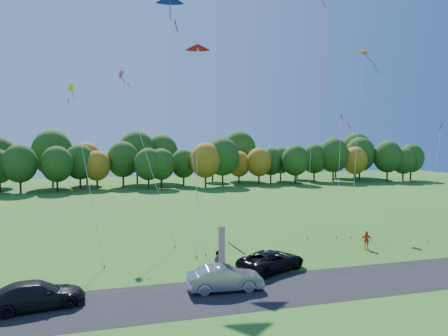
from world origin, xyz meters
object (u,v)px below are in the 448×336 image
object	(u,v)px
black_suv	(272,260)
person_east	(366,240)
feather_flag	(221,248)
silver_sedan	(225,278)

from	to	relation	value
black_suv	person_east	distance (m)	10.51
black_suv	feather_flag	distance (m)	4.65
black_suv	person_east	size ratio (longest dim) A/B	3.33
person_east	feather_flag	size ratio (longest dim) A/B	0.42
silver_sedan	person_east	distance (m)	15.66
silver_sedan	feather_flag	bearing A→B (deg)	-3.62
silver_sedan	feather_flag	distance (m)	2.23
black_suv	person_east	bearing A→B (deg)	-96.42
silver_sedan	person_east	size ratio (longest dim) A/B	2.95
black_suv	feather_flag	size ratio (longest dim) A/B	1.41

